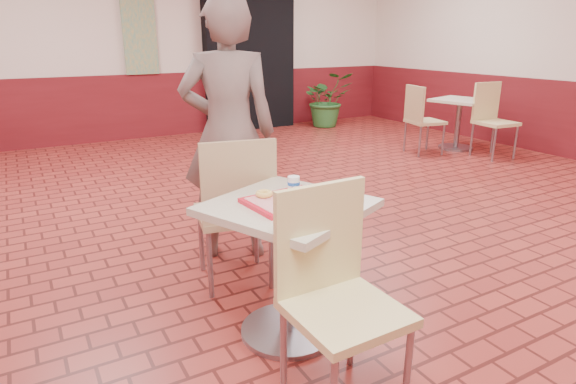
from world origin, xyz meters
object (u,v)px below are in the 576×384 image
customer (229,133)px  chair_second_left (421,116)px  serving_tray (288,201)px  long_john_donut (305,192)px  potted_plant (327,99)px  chair_second_front (492,116)px  chair_main_front (335,287)px  second_table (459,115)px  main_table (288,248)px  ring_donut (264,194)px  paper_cup (294,184)px  chair_main_back (236,206)px

customer → chair_second_left: customer is taller
chair_second_left → serving_tray: bearing=138.2°
serving_tray → long_john_donut: 0.11m
potted_plant → serving_tray: bearing=-125.6°
chair_second_front → chair_main_front: bearing=-143.6°
chair_main_front → serving_tray: bearing=83.1°
second_table → long_john_donut: bearing=-146.8°
chair_main_front → chair_second_front: 5.26m
main_table → ring_donut: 0.31m
ring_donut → potted_plant: 6.43m
ring_donut → chair_second_left: bearing=36.0°
chair_main_front → paper_cup: bearing=76.0°
chair_main_front → chair_second_front: (4.47, 2.77, 0.00)m
chair_second_left → customer: bearing=126.6°
customer → ring_donut: bearing=99.6°
long_john_donut → chair_main_back: bearing=100.6°
main_table → ring_donut: size_ratio=8.43×
customer → ring_donut: size_ratio=20.43×
second_table → chair_main_back: bearing=-153.8°
customer → second_table: customer is taller
chair_main_back → chair_second_front: bearing=-148.1°
ring_donut → long_john_donut: 0.21m
chair_main_front → long_john_donut: chair_main_front is taller
main_table → chair_second_left: (3.68, 2.83, 0.01)m
chair_second_left → chair_second_front: 0.93m
long_john_donut → chair_second_left: (3.58, 2.84, -0.28)m
ring_donut → paper_cup: (0.17, -0.00, 0.03)m
chair_main_front → chair_second_left: size_ratio=1.04×
long_john_donut → customer: bearing=87.7°
main_table → second_table: (4.39, 2.80, -0.03)m
ring_donut → second_table: (4.48, 2.71, -0.32)m
main_table → serving_tray: serving_tray is taller
chair_second_left → chair_main_back: bearing=131.3°
chair_second_front → chair_second_left: bearing=147.4°
main_table → second_table: 5.21m
chair_main_back → potted_plant: chair_main_back is taller
customer → chair_second_left: 3.95m
serving_tray → potted_plant: potted_plant is taller
chair_main_back → chair_main_front: bearing=99.9°
main_table → customer: (0.14, 1.10, 0.41)m
main_table → potted_plant: size_ratio=0.78×
long_john_donut → second_table: long_john_donut is taller
serving_tray → chair_second_front: (4.42, 2.27, -0.22)m
customer → paper_cup: bearing=109.2°
second_table → customer: bearing=-158.2°
chair_second_front → potted_plant: bearing=107.2°
chair_second_left → paper_cup: bearing=138.0°
ring_donut → potted_plant: size_ratio=0.09×
chair_second_left → chair_second_front: chair_second_front is taller
potted_plant → long_john_donut: bearing=-124.9°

